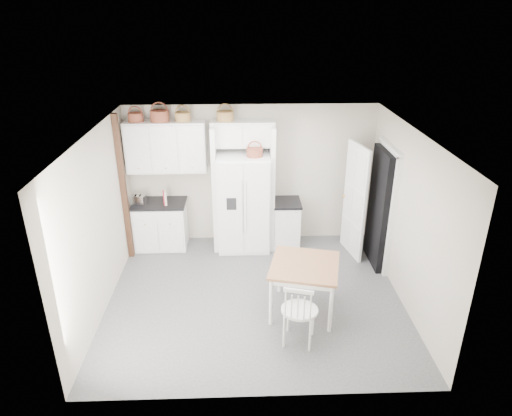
{
  "coord_description": "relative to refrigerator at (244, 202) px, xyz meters",
  "views": [
    {
      "loc": [
        -0.2,
        -5.96,
        4.18
      ],
      "look_at": [
        0.03,
        0.4,
        1.34
      ],
      "focal_mm": 32.0,
      "sensor_mm": 36.0,
      "label": 1
    }
  ],
  "objects": [
    {
      "name": "wall_back",
      "position": [
        0.15,
        0.35,
        0.4
      ],
      "size": [
        4.5,
        0.0,
        4.5
      ],
      "primitive_type": "plane",
      "rotation": [
        1.57,
        0.0,
        0.0
      ],
      "color": "#BBAE99",
      "rests_on": "floor"
    },
    {
      "name": "dining_table",
      "position": [
        0.85,
        -2.02,
        -0.5
      ],
      "size": [
        1.14,
        1.14,
        0.79
      ],
      "primitive_type": "cube",
      "rotation": [
        0.0,
        0.0,
        -0.23
      ],
      "color": "brown",
      "rests_on": "floor"
    },
    {
      "name": "refrigerator",
      "position": [
        0.0,
        0.0,
        0.0
      ],
      "size": [
        0.93,
        0.75,
        1.79
      ],
      "primitive_type": "cube",
      "color": "white",
      "rests_on": "floor"
    },
    {
      "name": "windsor_chair",
      "position": [
        0.7,
        -2.7,
        -0.39
      ],
      "size": [
        0.59,
        0.56,
        1.01
      ],
      "primitive_type": "cube",
      "rotation": [
        0.0,
        0.0,
        -0.27
      ],
      "color": "silver",
      "rests_on": "floor"
    },
    {
      "name": "fridge_panel_left",
      "position": [
        -0.51,
        0.05,
        0.25
      ],
      "size": [
        0.08,
        0.6,
        2.3
      ],
      "primitive_type": "cube",
      "color": "silver",
      "rests_on": "floor"
    },
    {
      "name": "basket_fridge_b",
      "position": [
        0.2,
        -0.1,
        0.97
      ],
      "size": [
        0.28,
        0.28,
        0.15
      ],
      "primitive_type": "cylinder",
      "color": "brown",
      "rests_on": "refrigerator"
    },
    {
      "name": "basket_upper_a",
      "position": [
        -1.82,
        0.18,
        1.53
      ],
      "size": [
        0.26,
        0.26,
        0.15
      ],
      "primitive_type": "cylinder",
      "color": "brown",
      "rests_on": "upper_cabinet"
    },
    {
      "name": "counter_right",
      "position": [
        0.79,
        0.05,
        -0.04
      ],
      "size": [
        0.51,
        0.61,
        0.04
      ],
      "primitive_type": "cube",
      "color": "black",
      "rests_on": "base_cab_right"
    },
    {
      "name": "basket_upper_b",
      "position": [
        -1.41,
        0.18,
        1.55
      ],
      "size": [
        0.32,
        0.32,
        0.19
      ],
      "primitive_type": "cylinder",
      "color": "brown",
      "rests_on": "upper_cabinet"
    },
    {
      "name": "base_cab_left",
      "position": [
        -1.54,
        0.05,
        -0.47
      ],
      "size": [
        0.93,
        0.59,
        0.86
      ],
      "primitive_type": "cube",
      "color": "silver",
      "rests_on": "floor"
    },
    {
      "name": "base_cab_right",
      "position": [
        0.79,
        0.05,
        -0.48
      ],
      "size": [
        0.48,
        0.57,
        0.84
      ],
      "primitive_type": "cube",
      "color": "silver",
      "rests_on": "floor"
    },
    {
      "name": "door_slab",
      "position": [
        1.95,
        -0.31,
        0.13
      ],
      "size": [
        0.21,
        0.79,
        2.05
      ],
      "primitive_type": "cube",
      "rotation": [
        0.0,
        0.0,
        -1.36
      ],
      "color": "white",
      "rests_on": "floor"
    },
    {
      "name": "upper_cabinet",
      "position": [
        -1.35,
        0.18,
        1.0
      ],
      "size": [
        1.4,
        0.34,
        0.9
      ],
      "primitive_type": "cube",
      "color": "silver",
      "rests_on": "wall_back"
    },
    {
      "name": "wall_right",
      "position": [
        2.4,
        -1.65,
        0.4
      ],
      "size": [
        0.0,
        4.0,
        4.0
      ],
      "primitive_type": "plane",
      "rotation": [
        1.57,
        0.0,
        -1.57
      ],
      "color": "#BBAE99",
      "rests_on": "floor"
    },
    {
      "name": "bridge_cabinet",
      "position": [
        -0.0,
        0.18,
        1.23
      ],
      "size": [
        1.12,
        0.34,
        0.45
      ],
      "primitive_type": "cube",
      "color": "silver",
      "rests_on": "wall_back"
    },
    {
      "name": "basket_bridge_a",
      "position": [
        -0.3,
        0.18,
        1.54
      ],
      "size": [
        0.29,
        0.29,
        0.17
      ],
      "primitive_type": "cylinder",
      "color": "olive",
      "rests_on": "bridge_cabinet"
    },
    {
      "name": "fridge_panel_right",
      "position": [
        0.51,
        0.05,
        0.25
      ],
      "size": [
        0.08,
        0.6,
        2.3
      ],
      "primitive_type": "cube",
      "color": "silver",
      "rests_on": "floor"
    },
    {
      "name": "wall_left",
      "position": [
        -2.1,
        -1.65,
        0.4
      ],
      "size": [
        0.0,
        4.0,
        4.0
      ],
      "primitive_type": "plane",
      "rotation": [
        1.57,
        0.0,
        1.57
      ],
      "color": "#BBAE99",
      "rests_on": "floor"
    },
    {
      "name": "toaster",
      "position": [
        -1.88,
        -0.04,
        0.09
      ],
      "size": [
        0.29,
        0.21,
        0.18
      ],
      "primitive_type": "cube",
      "rotation": [
        0.0,
        0.0,
        -0.27
      ],
      "color": "silver",
      "rests_on": "counter_left"
    },
    {
      "name": "basket_upper_c",
      "position": [
        -1.02,
        0.18,
        1.53
      ],
      "size": [
        0.27,
        0.27,
        0.16
      ],
      "primitive_type": "cylinder",
      "color": "olive",
      "rests_on": "upper_cabinet"
    },
    {
      "name": "cookbook_cream",
      "position": [
        -1.4,
        -0.03,
        0.13
      ],
      "size": [
        0.07,
        0.17,
        0.25
      ],
      "primitive_type": "cube",
      "rotation": [
        0.0,
        0.0,
        0.19
      ],
      "color": "beige",
      "rests_on": "counter_left"
    },
    {
      "name": "trim_post",
      "position": [
        -2.05,
        -0.3,
        0.4
      ],
      "size": [
        0.09,
        0.09,
        2.6
      ],
      "primitive_type": "cube",
      "color": "#442719",
      "rests_on": "floor"
    },
    {
      "name": "counter_left",
      "position": [
        -1.54,
        0.05,
        -0.02
      ],
      "size": [
        0.97,
        0.62,
        0.04
      ],
      "primitive_type": "cube",
      "color": "black",
      "rests_on": "base_cab_left"
    },
    {
      "name": "floor",
      "position": [
        0.15,
        -1.65,
        -0.9
      ],
      "size": [
        4.5,
        4.5,
        0.0
      ],
      "primitive_type": "plane",
      "color": "#3F3F41",
      "rests_on": "ground"
    },
    {
      "name": "cookbook_red",
      "position": [
        -1.42,
        -0.03,
        0.12
      ],
      "size": [
        0.07,
        0.16,
        0.24
      ],
      "primitive_type": "cube",
      "rotation": [
        0.0,
        0.0,
        0.24
      ],
      "color": "red",
      "rests_on": "counter_left"
    },
    {
      "name": "ceiling",
      "position": [
        0.15,
        -1.65,
        1.7
      ],
      "size": [
        4.5,
        4.5,
        0.0
      ],
      "primitive_type": "plane",
      "color": "white",
      "rests_on": "wall_back"
    },
    {
      "name": "doorway_void",
      "position": [
        2.31,
        -0.65,
        0.13
      ],
      "size": [
        0.18,
        0.85,
        2.05
      ],
      "primitive_type": "cube",
      "color": "black",
      "rests_on": "floor"
    }
  ]
}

